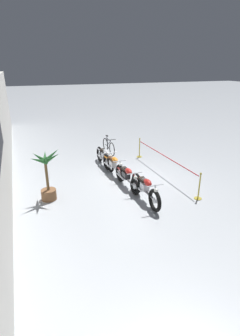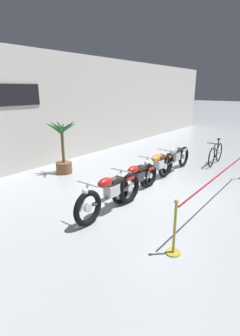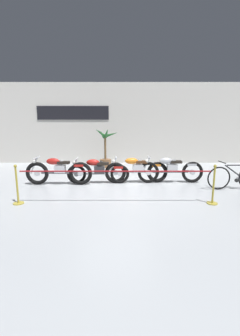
{
  "view_description": "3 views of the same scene",
  "coord_description": "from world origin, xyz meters",
  "px_view_note": "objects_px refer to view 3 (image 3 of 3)",
  "views": [
    {
      "loc": [
        -9.56,
        4.4,
        4.65
      ],
      "look_at": [
        -0.53,
        0.89,
        0.84
      ],
      "focal_mm": 28.0,
      "sensor_mm": 36.0,
      "label": 1
    },
    {
      "loc": [
        -6.36,
        -3.17,
        2.86
      ],
      "look_at": [
        -0.61,
        1.2,
        0.66
      ],
      "focal_mm": 28.0,
      "sensor_mm": 36.0,
      "label": 2
    },
    {
      "loc": [
        0.17,
        -7.12,
        2.07
      ],
      "look_at": [
        0.15,
        0.39,
        0.6
      ],
      "focal_mm": 24.0,
      "sensor_mm": 36.0,
      "label": 3
    }
  ],
  "objects_px": {
    "motorcycle_red_0": "(59,171)",
    "stanchion_far_left": "(73,180)",
    "stanchion_mid_left": "(214,191)",
    "motorcycle_silver_3": "(171,170)",
    "potted_palm_left_of_row": "(106,150)",
    "bicycle": "(235,177)",
    "motorcycle_orange_2": "(137,170)",
    "motorcycle_red_1": "(98,171)"
  },
  "relations": [
    {
      "from": "motorcycle_orange_2",
      "to": "bicycle",
      "type": "height_order",
      "value": "bicycle"
    },
    {
      "from": "motorcycle_silver_3",
      "to": "bicycle",
      "type": "relative_size",
      "value": 1.33
    },
    {
      "from": "motorcycle_silver_3",
      "to": "stanchion_mid_left",
      "type": "bearing_deg",
      "value": -73.35
    },
    {
      "from": "motorcycle_silver_3",
      "to": "stanchion_mid_left",
      "type": "relative_size",
      "value": 2.23
    },
    {
      "from": "motorcycle_red_0",
      "to": "motorcycle_silver_3",
      "type": "xyz_separation_m",
      "value": [
        3.92,
        0.25,
        -0.0
      ]
    },
    {
      "from": "motorcycle_red_0",
      "to": "stanchion_far_left",
      "type": "xyz_separation_m",
      "value": [
        0.9,
        -1.93,
        0.17
      ]
    },
    {
      "from": "motorcycle_red_0",
      "to": "stanchion_far_left",
      "type": "height_order",
      "value": "stanchion_far_left"
    },
    {
      "from": "motorcycle_orange_2",
      "to": "stanchion_far_left",
      "type": "bearing_deg",
      "value": -129.79
    },
    {
      "from": "motorcycle_silver_3",
      "to": "stanchion_far_left",
      "type": "height_order",
      "value": "stanchion_far_left"
    },
    {
      "from": "motorcycle_red_1",
      "to": "stanchion_mid_left",
      "type": "xyz_separation_m",
      "value": [
        3.23,
        -2.09,
        -0.1
      ]
    },
    {
      "from": "potted_palm_left_of_row",
      "to": "stanchion_mid_left",
      "type": "height_order",
      "value": "potted_palm_left_of_row"
    },
    {
      "from": "potted_palm_left_of_row",
      "to": "stanchion_far_left",
      "type": "height_order",
      "value": "potted_palm_left_of_row"
    },
    {
      "from": "stanchion_mid_left",
      "to": "stanchion_far_left",
      "type": "bearing_deg",
      "value": 180.0
    },
    {
      "from": "motorcycle_silver_3",
      "to": "stanchion_far_left",
      "type": "bearing_deg",
      "value": -144.27
    },
    {
      "from": "motorcycle_red_0",
      "to": "motorcycle_orange_2",
      "type": "bearing_deg",
      "value": 5.19
    },
    {
      "from": "motorcycle_red_1",
      "to": "bicycle",
      "type": "xyz_separation_m",
      "value": [
        4.46,
        -0.75,
        -0.06
      ]
    },
    {
      "from": "potted_palm_left_of_row",
      "to": "stanchion_far_left",
      "type": "relative_size",
      "value": 0.37
    },
    {
      "from": "potted_palm_left_of_row",
      "to": "motorcycle_orange_2",
      "type": "bearing_deg",
      "value": -66.51
    },
    {
      "from": "bicycle",
      "to": "stanchion_mid_left",
      "type": "distance_m",
      "value": 1.82
    },
    {
      "from": "motorcycle_orange_2",
      "to": "stanchion_far_left",
      "type": "relative_size",
      "value": 0.44
    },
    {
      "from": "motorcycle_red_1",
      "to": "stanchion_far_left",
      "type": "height_order",
      "value": "stanchion_far_left"
    },
    {
      "from": "stanchion_far_left",
      "to": "stanchion_mid_left",
      "type": "xyz_separation_m",
      "value": [
        3.68,
        0.0,
        -0.3
      ]
    },
    {
      "from": "motorcycle_silver_3",
      "to": "bicycle",
      "type": "bearing_deg",
      "value": -23.98
    },
    {
      "from": "motorcycle_red_0",
      "to": "motorcycle_red_1",
      "type": "height_order",
      "value": "motorcycle_red_0"
    },
    {
      "from": "motorcycle_orange_2",
      "to": "potted_palm_left_of_row",
      "type": "bearing_deg",
      "value": 113.49
    },
    {
      "from": "bicycle",
      "to": "potted_palm_left_of_row",
      "type": "xyz_separation_m",
      "value": [
        -4.4,
        3.83,
        0.45
      ]
    },
    {
      "from": "motorcycle_red_1",
      "to": "bicycle",
      "type": "relative_size",
      "value": 1.25
    },
    {
      "from": "motorcycle_red_0",
      "to": "stanchion_far_left",
      "type": "bearing_deg",
      "value": -65.11
    },
    {
      "from": "stanchion_mid_left",
      "to": "motorcycle_red_1",
      "type": "bearing_deg",
      "value": 147.05
    },
    {
      "from": "motorcycle_red_0",
      "to": "stanchion_far_left",
      "type": "relative_size",
      "value": 0.45
    },
    {
      "from": "stanchion_far_left",
      "to": "motorcycle_red_1",
      "type": "bearing_deg",
      "value": 77.91
    },
    {
      "from": "motorcycle_orange_2",
      "to": "stanchion_mid_left",
      "type": "distance_m",
      "value": 2.87
    },
    {
      "from": "motorcycle_silver_3",
      "to": "bicycle",
      "type": "height_order",
      "value": "bicycle"
    },
    {
      "from": "potted_palm_left_of_row",
      "to": "stanchion_far_left",
      "type": "xyz_separation_m",
      "value": [
        -0.51,
        -5.17,
        -0.19
      ]
    },
    {
      "from": "motorcycle_red_1",
      "to": "motorcycle_orange_2",
      "type": "relative_size",
      "value": 0.98
    },
    {
      "from": "motorcycle_silver_3",
      "to": "stanchion_mid_left",
      "type": "xyz_separation_m",
      "value": [
        0.65,
        -2.18,
        -0.13
      ]
    },
    {
      "from": "potted_palm_left_of_row",
      "to": "stanchion_mid_left",
      "type": "relative_size",
      "value": 1.84
    },
    {
      "from": "motorcycle_red_0",
      "to": "potted_palm_left_of_row",
      "type": "bearing_deg",
      "value": 66.54
    },
    {
      "from": "motorcycle_red_0",
      "to": "motorcycle_orange_2",
      "type": "distance_m",
      "value": 2.72
    },
    {
      "from": "motorcycle_orange_2",
      "to": "stanchion_mid_left",
      "type": "xyz_separation_m",
      "value": [
        1.86,
        -2.18,
        -0.11
      ]
    },
    {
      "from": "motorcycle_red_0",
      "to": "motorcycle_silver_3",
      "type": "relative_size",
      "value": 0.98
    },
    {
      "from": "motorcycle_red_1",
      "to": "motorcycle_orange_2",
      "type": "bearing_deg",
      "value": 3.5
    }
  ]
}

